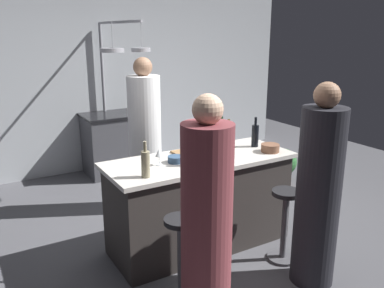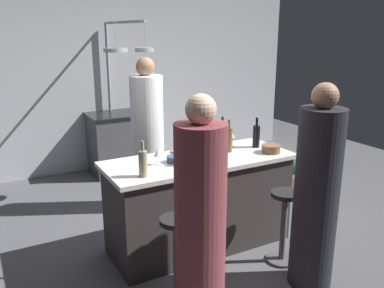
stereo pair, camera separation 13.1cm
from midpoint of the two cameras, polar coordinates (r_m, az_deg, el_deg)
ground_plane at (r=4.17m, az=1.94°, el=-13.86°), size 9.00×9.00×0.00m
back_wall at (r=6.29m, az=-11.38°, el=8.51°), size 6.40×0.16×2.60m
kitchen_island at (r=3.96m, az=2.00°, el=-8.16°), size 1.80×0.72×0.90m
stove_range at (r=6.08m, az=-9.81°, el=0.14°), size 0.80×0.64×0.89m
chef at (r=4.73m, az=-5.46°, el=0.50°), size 0.37×0.37×1.77m
bar_stool_right at (r=3.84m, az=13.71°, el=-10.77°), size 0.28×0.28×0.68m
guest_right at (r=3.42m, az=18.08°, el=-6.97°), size 0.36×0.36×1.69m
bar_stool_left at (r=3.28m, az=-0.98°, el=-15.16°), size 0.28×0.28×0.68m
guest_left at (r=2.82m, az=2.51°, el=-11.25°), size 0.35×0.35×1.68m
overhead_pot_rack at (r=5.40m, az=-9.44°, el=10.83°), size 0.60×1.49×2.17m
potted_plant at (r=5.62m, az=13.90°, el=-2.99°), size 0.36×0.36×0.52m
cutting_board at (r=3.96m, az=0.63°, el=-1.14°), size 0.32×0.22×0.02m
pepper_mill at (r=3.57m, az=0.98°, el=-1.44°), size 0.05×0.05×0.21m
wine_bottle_white at (r=3.31m, az=-5.77°, el=-2.67°), size 0.07×0.07×0.30m
wine_bottle_dark at (r=4.19m, az=9.89°, el=1.13°), size 0.07×0.07×0.31m
wine_bottle_amber at (r=3.99m, az=6.10°, el=0.68°), size 0.07×0.07×0.32m
wine_bottle_green at (r=4.10m, az=5.18°, el=1.13°), size 0.07×0.07×0.33m
wine_glass_near_left_guest at (r=3.60m, az=-3.79°, el=-1.32°), size 0.07×0.07×0.15m
wine_glass_near_right_guest at (r=4.17m, az=6.58°, el=0.99°), size 0.07×0.07×0.15m
mixing_bowl_blue at (r=3.67m, az=-1.41°, el=-2.15°), size 0.14×0.14×0.06m
mixing_bowl_steel at (r=3.68m, az=2.88°, el=-2.11°), size 0.21×0.21×0.06m
mixing_bowl_wooden at (r=4.05m, az=11.91°, el=-0.66°), size 0.18×0.18×0.08m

